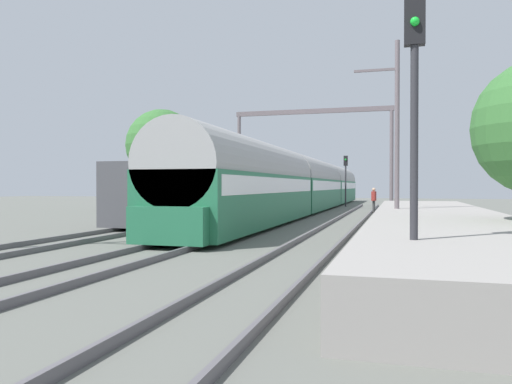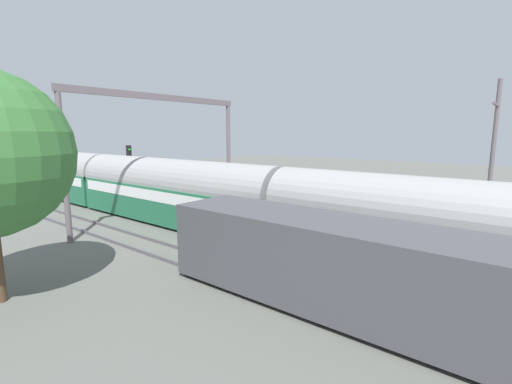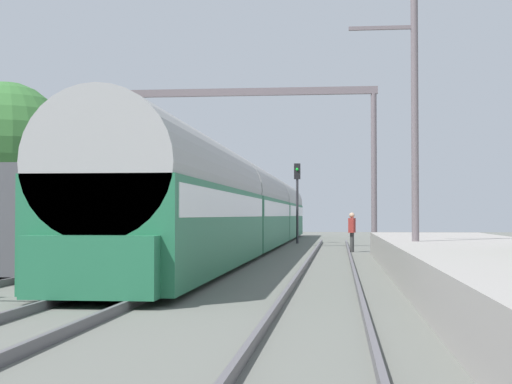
{
  "view_description": "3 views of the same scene",
  "coord_description": "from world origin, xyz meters",
  "px_view_note": "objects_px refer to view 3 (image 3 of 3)",
  "views": [
    {
      "loc": [
        6.39,
        -17.34,
        1.86
      ],
      "look_at": [
        0.0,
        5.09,
        1.58
      ],
      "focal_mm": 34.83,
      "sensor_mm": 36.0,
      "label": 1
    },
    {
      "loc": [
        -13.93,
        2.59,
        5.54
      ],
      "look_at": [
        -0.91,
        12.96,
        2.8
      ],
      "focal_mm": 25.22,
      "sensor_mm": 36.0,
      "label": 2
    },
    {
      "loc": [
        4.31,
        -17.71,
        1.61
      ],
      "look_at": [
        0.0,
        23.5,
        2.82
      ],
      "focal_mm": 55.97,
      "sensor_mm": 36.0,
      "label": 3
    }
  ],
  "objects_px": {
    "passenger_train": "(249,208)",
    "freight_car": "(76,220)",
    "catenary_gantry": "(251,134)",
    "railway_signal_far": "(297,192)",
    "person_crossing": "(352,229)"
  },
  "relations": [
    {
      "from": "passenger_train",
      "to": "freight_car",
      "type": "height_order",
      "value": "passenger_train"
    },
    {
      "from": "railway_signal_far",
      "to": "catenary_gantry",
      "type": "relative_size",
      "value": 0.37
    },
    {
      "from": "passenger_train",
      "to": "catenary_gantry",
      "type": "bearing_deg",
      "value": 90.0
    },
    {
      "from": "passenger_train",
      "to": "freight_car",
      "type": "bearing_deg",
      "value": -106.4
    },
    {
      "from": "passenger_train",
      "to": "person_crossing",
      "type": "xyz_separation_m",
      "value": [
        4.86,
        -2.84,
        -0.94
      ]
    },
    {
      "from": "person_crossing",
      "to": "railway_signal_far",
      "type": "relative_size",
      "value": 0.38
    },
    {
      "from": "passenger_train",
      "to": "railway_signal_far",
      "type": "distance_m",
      "value": 7.92
    },
    {
      "from": "passenger_train",
      "to": "railway_signal_far",
      "type": "height_order",
      "value": "railway_signal_far"
    },
    {
      "from": "passenger_train",
      "to": "person_crossing",
      "type": "bearing_deg",
      "value": -30.27
    },
    {
      "from": "passenger_train",
      "to": "person_crossing",
      "type": "relative_size",
      "value": 28.44
    },
    {
      "from": "person_crossing",
      "to": "railway_signal_far",
      "type": "xyz_separation_m",
      "value": [
        -2.94,
        10.46,
        1.93
      ]
    },
    {
      "from": "freight_car",
      "to": "person_crossing",
      "type": "relative_size",
      "value": 7.51
    },
    {
      "from": "passenger_train",
      "to": "catenary_gantry",
      "type": "relative_size",
      "value": 3.98
    },
    {
      "from": "railway_signal_far",
      "to": "freight_car",
      "type": "bearing_deg",
      "value": -105.58
    },
    {
      "from": "catenary_gantry",
      "to": "railway_signal_far",
      "type": "bearing_deg",
      "value": 74.31
    }
  ]
}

